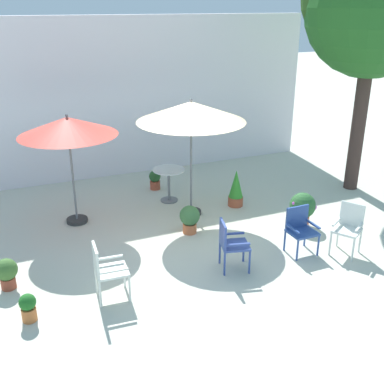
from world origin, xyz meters
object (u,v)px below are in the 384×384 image
(patio_chair_3, at_px, (106,268))
(potted_plant_0, at_px, (28,307))
(potted_plant_2, at_px, (190,218))
(potted_plant_3, at_px, (155,179))
(patio_chair_0, at_px, (349,225))
(patio_chair_2, at_px, (300,227))
(patio_umbrella_0, at_px, (68,127))
(potted_plant_5, at_px, (302,207))
(potted_plant_4, at_px, (236,189))
(patio_umbrella_1, at_px, (191,112))
(potted_plant_1, at_px, (7,272))
(patio_chair_1, at_px, (230,242))
(cafe_table_0, at_px, (169,179))
(shade_tree, at_px, (375,7))

(patio_chair_3, relative_size, potted_plant_0, 2.12)
(potted_plant_2, bearing_deg, potted_plant_3, 87.13)
(patio_chair_0, height_order, patio_chair_2, patio_chair_0)
(patio_umbrella_0, relative_size, potted_plant_3, 4.84)
(patio_chair_0, relative_size, potted_plant_5, 1.33)
(potted_plant_3, distance_m, potted_plant_4, 2.17)
(potted_plant_0, bearing_deg, patio_umbrella_0, 68.05)
(patio_umbrella_1, relative_size, potted_plant_1, 4.82)
(potted_plant_5, bearing_deg, patio_chair_0, -86.00)
(patio_umbrella_1, relative_size, patio_chair_1, 2.81)
(cafe_table_0, height_order, patio_chair_2, patio_chair_2)
(potted_plant_3, bearing_deg, potted_plant_5, -55.41)
(shade_tree, relative_size, patio_chair_1, 6.33)
(patio_chair_2, xyz_separation_m, potted_plant_5, (0.70, 0.90, -0.10))
(potted_plant_0, xyz_separation_m, potted_plant_3, (3.36, 4.21, 0.02))
(patio_chair_1, height_order, patio_chair_2, patio_chair_1)
(patio_umbrella_0, distance_m, potted_plant_0, 3.77)
(patio_chair_1, bearing_deg, cafe_table_0, 88.52)
(patio_chair_0, bearing_deg, patio_umbrella_1, 126.70)
(shade_tree, relative_size, cafe_table_0, 7.32)
(patio_chair_2, bearing_deg, patio_umbrella_0, 141.23)
(potted_plant_2, bearing_deg, potted_plant_4, 29.61)
(patio_umbrella_1, xyz_separation_m, potted_plant_0, (-3.61, -2.49, -2.02))
(patio_umbrella_0, height_order, patio_chair_3, patio_umbrella_0)
(patio_umbrella_0, height_order, patio_chair_0, patio_umbrella_0)
(cafe_table_0, height_order, potted_plant_4, potted_plant_4)
(patio_chair_2, distance_m, potted_plant_3, 4.28)
(patio_umbrella_0, height_order, potted_plant_1, patio_umbrella_0)
(shade_tree, bearing_deg, potted_plant_5, -151.45)
(patio_chair_1, xyz_separation_m, potted_plant_5, (2.17, 0.96, -0.12))
(shade_tree, bearing_deg, patio_umbrella_1, 179.13)
(cafe_table_0, xyz_separation_m, patio_chair_3, (-2.24, -3.27, -0.00))
(patio_umbrella_1, height_order, potted_plant_2, patio_umbrella_1)
(patio_umbrella_1, height_order, patio_chair_0, patio_umbrella_1)
(shade_tree, distance_m, patio_chair_1, 6.33)
(potted_plant_1, height_order, potted_plant_2, potted_plant_2)
(potted_plant_3, bearing_deg, potted_plant_1, -138.26)
(patio_umbrella_0, distance_m, potted_plant_3, 3.01)
(patio_chair_0, xyz_separation_m, potted_plant_4, (-0.88, 2.70, -0.14))
(potted_plant_5, bearing_deg, patio_chair_1, -156.15)
(patio_umbrella_0, xyz_separation_m, patio_chair_1, (2.11, -2.92, -1.53))
(patio_umbrella_0, relative_size, patio_chair_2, 2.68)
(patio_umbrella_1, height_order, potted_plant_0, patio_umbrella_1)
(patio_umbrella_0, height_order, potted_plant_2, patio_umbrella_0)
(patio_chair_2, bearing_deg, potted_plant_2, 136.64)
(potted_plant_1, bearing_deg, potted_plant_5, 0.94)
(potted_plant_4, bearing_deg, potted_plant_2, -150.39)
(shade_tree, xyz_separation_m, patio_chair_1, (-4.61, -2.29, -3.69))
(patio_chair_0, distance_m, potted_plant_5, 1.29)
(potted_plant_4, bearing_deg, cafe_table_0, 146.78)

